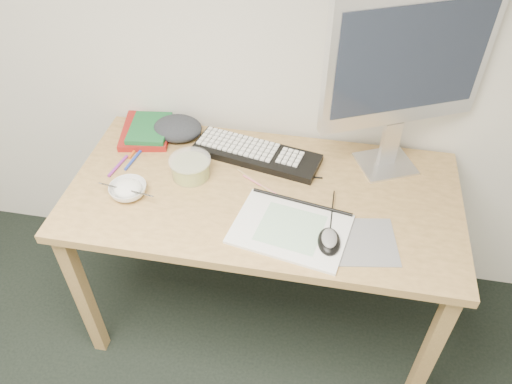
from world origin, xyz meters
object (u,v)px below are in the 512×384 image
(desk, at_px, (263,208))
(keyboard, at_px, (256,154))
(sketchpad, at_px, (290,229))
(rice_bowl, at_px, (128,190))
(monitor, at_px, (408,66))

(desk, relative_size, keyboard, 2.87)
(desk, xyz_separation_m, keyboard, (-0.06, 0.19, 0.10))
(sketchpad, relative_size, keyboard, 0.76)
(sketchpad, bearing_deg, desk, 135.95)
(sketchpad, distance_m, rice_bowl, 0.59)
(desk, height_order, sketchpad, sketchpad)
(desk, height_order, rice_bowl, rice_bowl)
(keyboard, bearing_deg, monitor, 17.12)
(desk, distance_m, monitor, 0.70)
(desk, distance_m, keyboard, 0.22)
(sketchpad, xyz_separation_m, rice_bowl, (-0.59, 0.07, 0.02))
(sketchpad, distance_m, monitor, 0.65)
(desk, distance_m, rice_bowl, 0.49)
(desk, relative_size, rice_bowl, 10.59)
(sketchpad, bearing_deg, rice_bowl, -175.94)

